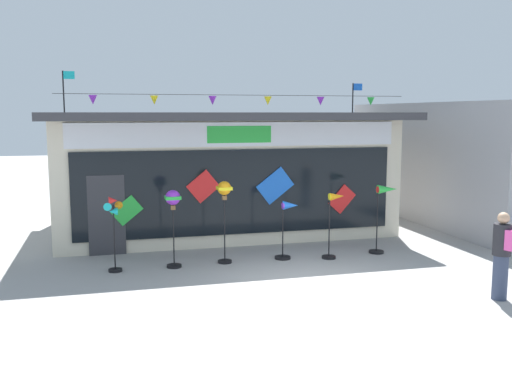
% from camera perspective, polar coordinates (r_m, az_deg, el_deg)
% --- Properties ---
extents(ground_plane, '(80.00, 80.00, 0.00)m').
position_cam_1_polar(ground_plane, '(11.89, 5.88, -9.33)').
color(ground_plane, '#9E9B99').
extents(kite_shop_building, '(9.79, 6.56, 4.70)m').
position_cam_1_polar(kite_shop_building, '(17.59, -3.76, 2.24)').
color(kite_shop_building, beige).
rests_on(kite_shop_building, ground_plane).
extents(wind_spinner_far_left, '(0.42, 0.31, 1.70)m').
position_cam_1_polar(wind_spinner_far_left, '(12.95, -14.05, -2.69)').
color(wind_spinner_far_left, black).
rests_on(wind_spinner_far_left, ground_plane).
extents(wind_spinner_left, '(0.34, 0.34, 1.79)m').
position_cam_1_polar(wind_spinner_left, '(13.05, -8.30, -1.52)').
color(wind_spinner_left, black).
rests_on(wind_spinner_left, ground_plane).
extents(wind_spinner_center_left, '(0.33, 0.33, 1.94)m').
position_cam_1_polar(wind_spinner_center_left, '(13.30, -3.18, -0.73)').
color(wind_spinner_center_left, black).
rests_on(wind_spinner_center_left, ground_plane).
extents(wind_spinner_center_right, '(0.59, 0.39, 1.42)m').
position_cam_1_polar(wind_spinner_center_right, '(13.80, 3.16, -3.07)').
color(wind_spinner_center_right, black).
rests_on(wind_spinner_center_right, ground_plane).
extents(wind_spinner_right, '(0.57, 0.34, 1.61)m').
position_cam_1_polar(wind_spinner_right, '(13.93, 7.78, -2.56)').
color(wind_spinner_right, black).
rests_on(wind_spinner_right, ground_plane).
extents(wind_spinner_far_right, '(0.71, 0.38, 1.73)m').
position_cam_1_polar(wind_spinner_far_right, '(14.68, 12.69, -1.29)').
color(wind_spinner_far_right, black).
rests_on(wind_spinner_far_right, ground_plane).
extents(person_near_camera, '(0.39, 0.48, 1.68)m').
position_cam_1_polar(person_near_camera, '(11.73, 23.41, -5.70)').
color(person_near_camera, '#333D56').
rests_on(person_near_camera, ground_plane).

